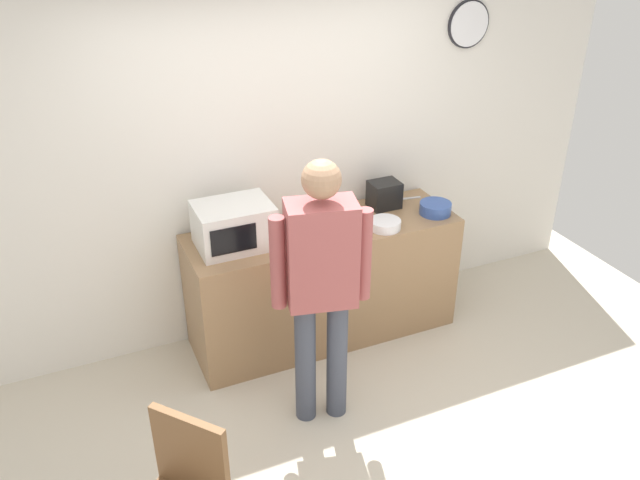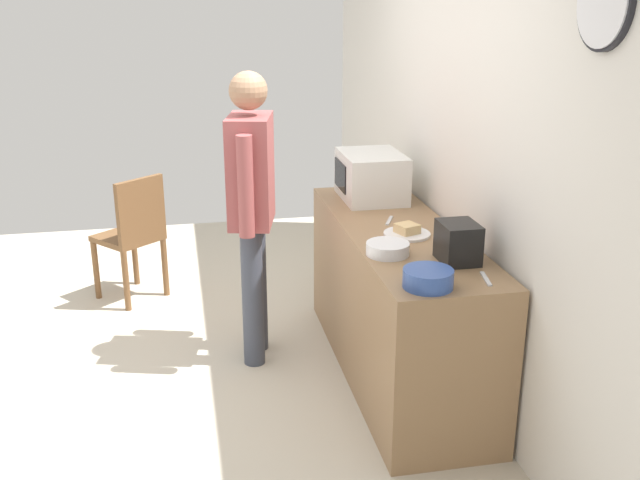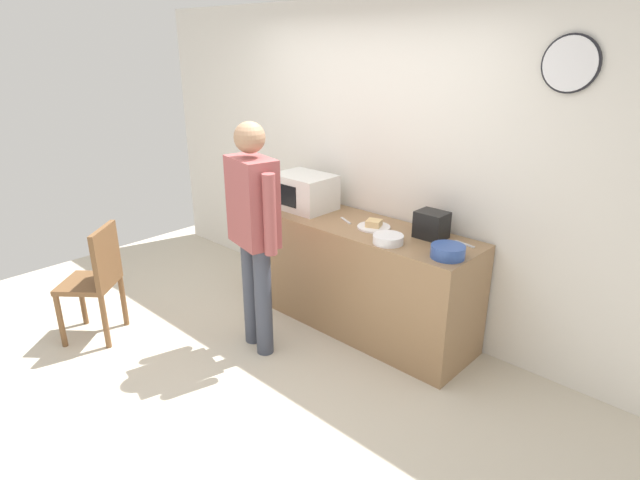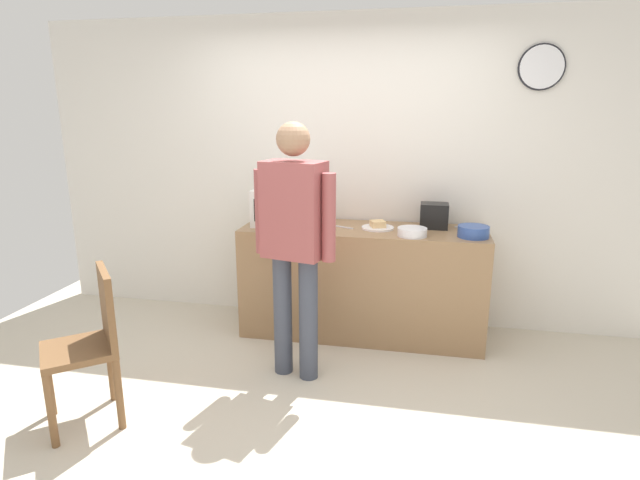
{
  "view_description": "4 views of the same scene",
  "coord_description": "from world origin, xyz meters",
  "px_view_note": "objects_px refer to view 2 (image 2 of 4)",
  "views": [
    {
      "loc": [
        -1.46,
        -2.51,
        3.04
      ],
      "look_at": [
        0.06,
        0.92,
        0.99
      ],
      "focal_mm": 36.7,
      "sensor_mm": 36.0,
      "label": 1
    },
    {
      "loc": [
        3.97,
        0.02,
        2.19
      ],
      "look_at": [
        0.03,
        0.8,
        0.8
      ],
      "focal_mm": 40.81,
      "sensor_mm": 36.0,
      "label": 2
    },
    {
      "loc": [
        2.64,
        -1.86,
        2.27
      ],
      "look_at": [
        0.16,
        0.79,
        0.88
      ],
      "focal_mm": 29.22,
      "sensor_mm": 36.0,
      "label": 3
    },
    {
      "loc": [
        0.68,
        -2.79,
        1.85
      ],
      "look_at": [
        -0.05,
        0.74,
        0.92
      ],
      "focal_mm": 28.8,
      "sensor_mm": 36.0,
      "label": 4
    }
  ],
  "objects_px": {
    "fork_utensil": "(486,279)",
    "person_standing": "(252,197)",
    "toaster": "(458,242)",
    "microwave": "(371,176)",
    "salad_bowl": "(428,278)",
    "sandwich_plate": "(407,232)",
    "spoon_utensil": "(389,221)",
    "cereal_bowl": "(388,249)",
    "wooden_chair": "(134,232)"
  },
  "relations": [
    {
      "from": "fork_utensil",
      "to": "person_standing",
      "type": "distance_m",
      "value": 1.53
    },
    {
      "from": "toaster",
      "to": "fork_utensil",
      "type": "bearing_deg",
      "value": 9.61
    },
    {
      "from": "microwave",
      "to": "salad_bowl",
      "type": "height_order",
      "value": "microwave"
    },
    {
      "from": "sandwich_plate",
      "to": "spoon_utensil",
      "type": "xyz_separation_m",
      "value": [
        -0.27,
        -0.02,
        -0.02
      ]
    },
    {
      "from": "microwave",
      "to": "cereal_bowl",
      "type": "bearing_deg",
      "value": -10.36
    },
    {
      "from": "spoon_utensil",
      "to": "person_standing",
      "type": "xyz_separation_m",
      "value": [
        -0.21,
        -0.78,
        0.13
      ]
    },
    {
      "from": "salad_bowl",
      "to": "wooden_chair",
      "type": "relative_size",
      "value": 0.25
    },
    {
      "from": "microwave",
      "to": "fork_utensil",
      "type": "bearing_deg",
      "value": 6.53
    },
    {
      "from": "fork_utensil",
      "to": "microwave",
      "type": "bearing_deg",
      "value": -173.47
    },
    {
      "from": "sandwich_plate",
      "to": "salad_bowl",
      "type": "xyz_separation_m",
      "value": [
        0.73,
        -0.13,
        0.02
      ]
    },
    {
      "from": "toaster",
      "to": "wooden_chair",
      "type": "distance_m",
      "value": 2.64
    },
    {
      "from": "wooden_chair",
      "to": "person_standing",
      "type": "bearing_deg",
      "value": 35.95
    },
    {
      "from": "microwave",
      "to": "sandwich_plate",
      "type": "xyz_separation_m",
      "value": [
        0.76,
        0.0,
        -0.13
      ]
    },
    {
      "from": "cereal_bowl",
      "to": "person_standing",
      "type": "bearing_deg",
      "value": -141.18
    },
    {
      "from": "wooden_chair",
      "to": "sandwich_plate",
      "type": "bearing_deg",
      "value": 45.59
    },
    {
      "from": "cereal_bowl",
      "to": "spoon_utensil",
      "type": "distance_m",
      "value": 0.57
    },
    {
      "from": "salad_bowl",
      "to": "toaster",
      "type": "xyz_separation_m",
      "value": [
        -0.29,
        0.25,
        0.06
      ]
    },
    {
      "from": "cereal_bowl",
      "to": "salad_bowl",
      "type": "bearing_deg",
      "value": 7.42
    },
    {
      "from": "microwave",
      "to": "wooden_chair",
      "type": "xyz_separation_m",
      "value": [
        -0.77,
        -1.56,
        -0.53
      ]
    },
    {
      "from": "salad_bowl",
      "to": "microwave",
      "type": "bearing_deg",
      "value": 174.97
    },
    {
      "from": "wooden_chair",
      "to": "spoon_utensil",
      "type": "bearing_deg",
      "value": 50.7
    },
    {
      "from": "toaster",
      "to": "sandwich_plate",
      "type": "bearing_deg",
      "value": -164.51
    },
    {
      "from": "cereal_bowl",
      "to": "spoon_utensil",
      "type": "height_order",
      "value": "cereal_bowl"
    },
    {
      "from": "microwave",
      "to": "sandwich_plate",
      "type": "distance_m",
      "value": 0.77
    },
    {
      "from": "fork_utensil",
      "to": "person_standing",
      "type": "bearing_deg",
      "value": -140.57
    },
    {
      "from": "toaster",
      "to": "spoon_utensil",
      "type": "relative_size",
      "value": 1.29
    },
    {
      "from": "salad_bowl",
      "to": "cereal_bowl",
      "type": "distance_m",
      "value": 0.45
    },
    {
      "from": "salad_bowl",
      "to": "wooden_chair",
      "type": "distance_m",
      "value": 2.71
    },
    {
      "from": "toaster",
      "to": "person_standing",
      "type": "distance_m",
      "value": 1.31
    },
    {
      "from": "cereal_bowl",
      "to": "wooden_chair",
      "type": "height_order",
      "value": "cereal_bowl"
    },
    {
      "from": "sandwich_plate",
      "to": "person_standing",
      "type": "relative_size",
      "value": 0.15
    },
    {
      "from": "microwave",
      "to": "wooden_chair",
      "type": "relative_size",
      "value": 0.53
    },
    {
      "from": "microwave",
      "to": "person_standing",
      "type": "height_order",
      "value": "person_standing"
    },
    {
      "from": "cereal_bowl",
      "to": "person_standing",
      "type": "distance_m",
      "value": 0.98
    },
    {
      "from": "sandwich_plate",
      "to": "cereal_bowl",
      "type": "distance_m",
      "value": 0.34
    },
    {
      "from": "spoon_utensil",
      "to": "wooden_chair",
      "type": "distance_m",
      "value": 2.03
    },
    {
      "from": "sandwich_plate",
      "to": "wooden_chair",
      "type": "relative_size",
      "value": 0.28
    },
    {
      "from": "spoon_utensil",
      "to": "toaster",
      "type": "bearing_deg",
      "value": 11.4
    },
    {
      "from": "microwave",
      "to": "toaster",
      "type": "height_order",
      "value": "microwave"
    },
    {
      "from": "person_standing",
      "to": "cereal_bowl",
      "type": "bearing_deg",
      "value": 38.82
    },
    {
      "from": "sandwich_plate",
      "to": "fork_utensil",
      "type": "height_order",
      "value": "sandwich_plate"
    },
    {
      "from": "sandwich_plate",
      "to": "fork_utensil",
      "type": "xyz_separation_m",
      "value": [
        0.69,
        0.16,
        -0.02
      ]
    },
    {
      "from": "sandwich_plate",
      "to": "spoon_utensil",
      "type": "distance_m",
      "value": 0.27
    },
    {
      "from": "salad_bowl",
      "to": "spoon_utensil",
      "type": "xyz_separation_m",
      "value": [
        -1.0,
        0.11,
        -0.04
      ]
    },
    {
      "from": "salad_bowl",
      "to": "toaster",
      "type": "distance_m",
      "value": 0.39
    },
    {
      "from": "spoon_utensil",
      "to": "wooden_chair",
      "type": "xyz_separation_m",
      "value": [
        -1.26,
        -1.54,
        -0.39
      ]
    },
    {
      "from": "sandwich_plate",
      "to": "fork_utensil",
      "type": "distance_m",
      "value": 0.71
    },
    {
      "from": "salad_bowl",
      "to": "fork_utensil",
      "type": "xyz_separation_m",
      "value": [
        -0.03,
        0.3,
        -0.04
      ]
    },
    {
      "from": "person_standing",
      "to": "wooden_chair",
      "type": "bearing_deg",
      "value": -144.05
    },
    {
      "from": "salad_bowl",
      "to": "spoon_utensil",
      "type": "relative_size",
      "value": 1.37
    }
  ]
}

